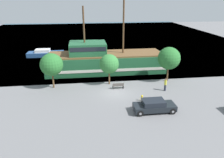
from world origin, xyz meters
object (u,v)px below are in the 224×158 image
at_px(pirate_ship, 104,60).
at_px(moored_boat_dockside, 45,53).
at_px(bench_promenade_east, 118,86).
at_px(parked_car_curb_front, 154,106).
at_px(pedestrian_walking_near, 165,85).
at_px(fire_hydrant, 142,98).

bearing_deg(pirate_ship, moored_boat_dockside, 135.01).
relative_size(pirate_ship, bench_promenade_east, 13.29).
distance_m(moored_boat_dockside, parked_car_curb_front, 30.87).
height_order(parked_car_curb_front, bench_promenade_east, parked_car_curb_front).
distance_m(pirate_ship, bench_promenade_east, 8.08).
height_order(moored_boat_dockside, parked_car_curb_front, moored_boat_dockside).
distance_m(moored_boat_dockside, pedestrian_walking_near, 28.46).
bearing_deg(parked_car_curb_front, pedestrian_walking_near, 58.78).
xyz_separation_m(moored_boat_dockside, fire_hydrant, (15.20, -23.70, -0.18)).
relative_size(moored_boat_dockside, pedestrian_walking_near, 4.33).
bearing_deg(pedestrian_walking_near, parked_car_curb_front, -121.22).
xyz_separation_m(pirate_ship, parked_car_curb_front, (4.14, -14.79, -1.19)).
bearing_deg(fire_hydrant, moored_boat_dockside, 122.68).
bearing_deg(parked_car_curb_front, pirate_ship, 105.63).
xyz_separation_m(moored_boat_dockside, pedestrian_walking_near, (19.14, -21.06, 0.31)).
height_order(fire_hydrant, pedestrian_walking_near, pedestrian_walking_near).
bearing_deg(fire_hydrant, pirate_ship, 106.23).
bearing_deg(pedestrian_walking_near, pirate_ship, 128.44).
bearing_deg(fire_hydrant, bench_promenade_east, 119.28).
relative_size(moored_boat_dockside, parked_car_curb_front, 1.64).
height_order(moored_boat_dockside, bench_promenade_east, moored_boat_dockside).
xyz_separation_m(parked_car_curb_front, bench_promenade_east, (-2.97, 6.93, -0.29)).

